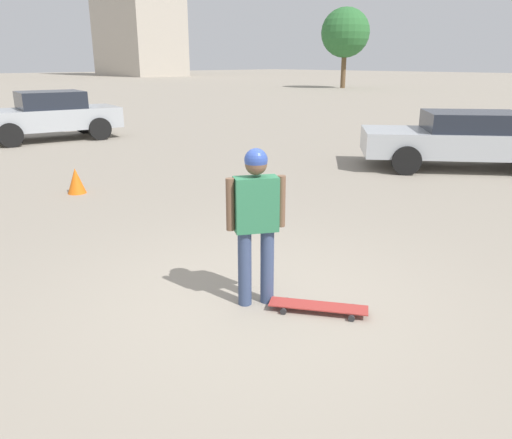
% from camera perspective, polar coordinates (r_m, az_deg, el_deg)
% --- Properties ---
extents(ground_plane, '(220.00, 220.00, 0.00)m').
position_cam_1_polar(ground_plane, '(5.24, -0.00, -9.46)').
color(ground_plane, gray).
extents(person, '(0.38, 0.53, 1.61)m').
position_cam_1_polar(person, '(4.88, -0.00, 0.58)').
color(person, '#38476B').
rests_on(person, ground_plane).
extents(skateboard, '(0.92, 0.73, 0.07)m').
position_cam_1_polar(skateboard, '(5.07, 7.11, -9.83)').
color(skateboard, '#A5332D').
rests_on(skateboard, ground_plane).
extents(car_parked_near, '(4.62, 4.28, 1.30)m').
position_cam_1_polar(car_parked_near, '(12.54, 22.92, 8.50)').
color(car_parked_near, '#ADB2B7').
rests_on(car_parked_near, ground_plane).
extents(car_parked_far, '(2.52, 4.41, 1.50)m').
position_cam_1_polar(car_parked_far, '(17.26, -22.51, 11.00)').
color(car_parked_far, '#ADB2B7').
rests_on(car_parked_far, ground_plane).
extents(tree_distant, '(4.35, 4.35, 7.01)m').
position_cam_1_polar(tree_distant, '(48.49, 10.17, 20.26)').
color(tree_distant, brown).
rests_on(tree_distant, ground_plane).
extents(traffic_cone, '(0.34, 0.34, 0.48)m').
position_cam_1_polar(traffic_cone, '(10.00, -19.88, 4.18)').
color(traffic_cone, orange).
rests_on(traffic_cone, ground_plane).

